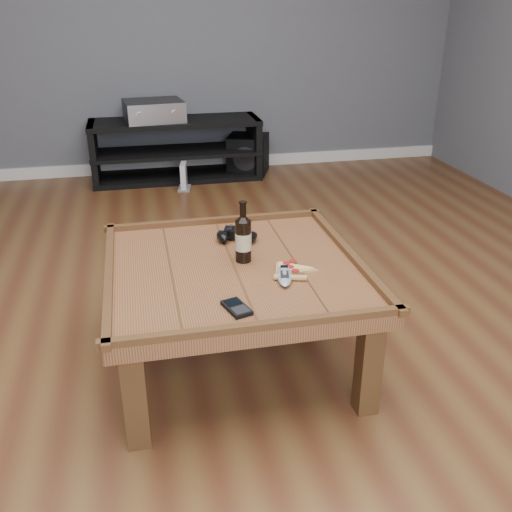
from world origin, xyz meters
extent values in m
plane|color=#4C2815|center=(0.00, 0.00, 0.00)|extent=(6.00, 6.00, 0.00)
cube|color=#56585F|center=(0.00, 3.00, 1.35)|extent=(5.00, 0.04, 2.70)
cube|color=silver|center=(0.00, 2.99, 0.05)|extent=(5.00, 0.02, 0.10)
cube|color=#522E17|center=(0.00, 0.00, 0.42)|extent=(1.00, 1.00, 0.06)
cube|color=#422611|center=(-0.42, -0.42, 0.20)|extent=(0.08, 0.08, 0.39)
cube|color=#422611|center=(0.42, -0.42, 0.20)|extent=(0.08, 0.08, 0.39)
cube|color=#422611|center=(-0.42, 0.42, 0.20)|extent=(0.08, 0.08, 0.39)
cube|color=#422611|center=(0.42, 0.42, 0.20)|extent=(0.08, 0.08, 0.39)
cube|color=#422611|center=(0.00, 0.48, 0.46)|extent=(1.03, 0.03, 0.03)
cube|color=#422611|center=(0.00, -0.48, 0.46)|extent=(1.03, 0.03, 0.03)
cube|color=#422611|center=(0.48, 0.00, 0.46)|extent=(0.03, 1.03, 0.03)
cube|color=#422611|center=(-0.48, 0.00, 0.46)|extent=(0.03, 1.03, 0.03)
cube|color=black|center=(0.00, 2.75, 0.48)|extent=(1.40, 0.45, 0.04)
cube|color=black|center=(0.00, 2.75, 0.23)|extent=(1.40, 0.45, 0.03)
cube|color=black|center=(0.00, 2.75, 0.02)|extent=(1.40, 0.45, 0.04)
cube|color=black|center=(-0.67, 2.75, 0.25)|extent=(0.05, 0.44, 0.50)
cube|color=black|center=(0.67, 2.75, 0.25)|extent=(0.05, 0.44, 0.50)
cylinder|color=black|center=(0.05, 0.04, 0.54)|extent=(0.07, 0.07, 0.17)
cone|color=black|center=(0.05, 0.04, 0.64)|extent=(0.06, 0.06, 0.03)
cylinder|color=black|center=(0.05, 0.04, 0.67)|extent=(0.03, 0.03, 0.06)
cylinder|color=black|center=(0.05, 0.04, 0.70)|extent=(0.03, 0.03, 0.01)
cylinder|color=#C1B78B|center=(0.05, 0.04, 0.54)|extent=(0.07, 0.07, 0.07)
cube|color=black|center=(0.07, 0.27, 0.48)|extent=(0.13, 0.10, 0.04)
ellipsoid|color=black|center=(0.00, 0.25, 0.47)|extent=(0.06, 0.10, 0.05)
ellipsoid|color=black|center=(0.11, 0.22, 0.47)|extent=(0.10, 0.11, 0.05)
cylinder|color=black|center=(0.04, 0.30, 0.50)|extent=(0.02, 0.02, 0.01)
cylinder|color=black|center=(0.08, 0.26, 0.50)|extent=(0.02, 0.02, 0.01)
cylinder|color=yellow|center=(0.11, 0.28, 0.50)|extent=(0.01, 0.01, 0.01)
cylinder|color=red|center=(0.12, 0.27, 0.50)|extent=(0.01, 0.01, 0.01)
cylinder|color=#0C33CC|center=(0.10, 0.27, 0.50)|extent=(0.01, 0.01, 0.01)
cylinder|color=#0C9919|center=(0.10, 0.26, 0.50)|extent=(0.01, 0.01, 0.01)
cylinder|color=tan|center=(0.19, -0.17, 0.46)|extent=(0.13, 0.05, 0.02)
cylinder|color=maroon|center=(0.18, -0.12, 0.47)|extent=(0.03, 0.03, 0.00)
cylinder|color=maroon|center=(0.22, -0.13, 0.47)|extent=(0.03, 0.03, 0.00)
cylinder|color=maroon|center=(0.21, -0.09, 0.47)|extent=(0.03, 0.03, 0.00)
cylinder|color=maroon|center=(0.20, -0.05, 0.47)|extent=(0.03, 0.03, 0.00)
cylinder|color=maroon|center=(0.23, -0.04, 0.47)|extent=(0.03, 0.03, 0.00)
cube|color=black|center=(-0.05, -0.34, 0.46)|extent=(0.10, 0.14, 0.01)
cube|color=black|center=(-0.06, -0.32, 0.47)|extent=(0.06, 0.06, 0.00)
cube|color=black|center=(-0.04, -0.37, 0.47)|extent=(0.07, 0.06, 0.00)
ellipsoid|color=gray|center=(0.17, -0.15, 0.46)|extent=(0.10, 0.19, 0.03)
cube|color=black|center=(0.18, -0.10, 0.47)|extent=(0.03, 0.03, 0.00)
cube|color=black|center=(0.16, -0.16, 0.47)|extent=(0.04, 0.07, 0.00)
cube|color=black|center=(-0.16, 2.75, 0.58)|extent=(0.50, 0.43, 0.16)
cube|color=#ADB0B7|center=(-0.14, 2.56, 0.58)|extent=(0.46, 0.06, 0.16)
cylinder|color=#ADB0B7|center=(-0.28, 2.54, 0.58)|extent=(0.06, 0.02, 0.06)
cylinder|color=#ADB0B7|center=(0.00, 2.57, 0.58)|extent=(0.06, 0.02, 0.06)
cube|color=black|center=(0.63, 2.80, 0.16)|extent=(0.42, 0.42, 0.33)
cylinder|color=black|center=(0.57, 2.65, 0.16)|extent=(0.20, 0.08, 0.21)
cube|color=gray|center=(0.02, 2.44, 0.01)|extent=(0.12, 0.19, 0.02)
cube|color=silver|center=(0.02, 2.44, 0.11)|extent=(0.07, 0.16, 0.20)
camera|label=1|loc=(-0.35, -2.02, 1.43)|focal=40.00mm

